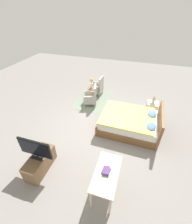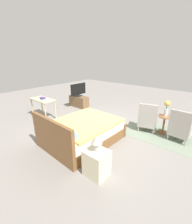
{
  "view_description": "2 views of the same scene",
  "coord_description": "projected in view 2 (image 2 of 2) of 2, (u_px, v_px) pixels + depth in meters",
  "views": [
    {
      "loc": [
        3.99,
        1.11,
        3.73
      ],
      "look_at": [
        0.04,
        -0.12,
        0.68
      ],
      "focal_mm": 24.0,
      "sensor_mm": 36.0,
      "label": 1
    },
    {
      "loc": [
        -2.93,
        3.62,
        2.26
      ],
      "look_at": [
        -0.03,
        0.23,
        0.6
      ],
      "focal_mm": 24.0,
      "sensor_mm": 36.0,
      "label": 2
    }
  ],
  "objects": [
    {
      "name": "flower_vase",
      "position": [
        167.0,
        107.0,
        4.39
      ],
      "size": [
        0.17,
        0.17,
        0.48
      ],
      "color": "silver",
      "rests_on": "side_table"
    },
    {
      "name": "vanity_desk",
      "position": [
        43.0,
        102.0,
        5.7
      ],
      "size": [
        1.04,
        0.52,
        0.75
      ],
      "color": "beige",
      "rests_on": "ground_plane"
    },
    {
      "name": "ground_plane",
      "position": [
        100.0,
        126.0,
        5.15
      ],
      "size": [
        16.0,
        16.0,
        0.0
      ],
      "primitive_type": "plane",
      "color": "gray"
    },
    {
      "name": "tv_stand",
      "position": [
        79.0,
        101.0,
        7.1
      ],
      "size": [
        0.96,
        0.4,
        0.51
      ],
      "color": "brown",
      "rests_on": "ground_plane"
    },
    {
      "name": "floor_rug",
      "position": [
        161.0,
        134.0,
        4.64
      ],
      "size": [
        2.1,
        1.5,
        0.01
      ],
      "color": "gray",
      "rests_on": "ground_plane"
    },
    {
      "name": "bed",
      "position": [
        82.0,
        132.0,
        4.14
      ],
      "size": [
        1.6,
        2.06,
        0.96
      ],
      "color": "brown",
      "rests_on": "ground_plane"
    },
    {
      "name": "table_lamp",
      "position": [
        97.0,
        141.0,
        2.79
      ],
      "size": [
        0.22,
        0.22,
        0.33
      ],
      "color": "silver",
      "rests_on": "nightstand"
    },
    {
      "name": "tv_flatscreen",
      "position": [
        78.0,
        90.0,
        6.9
      ],
      "size": [
        0.2,
        0.88,
        0.59
      ],
      "color": "black",
      "rests_on": "tv_stand"
    },
    {
      "name": "book_stack",
      "position": [
        43.0,
        98.0,
        5.64
      ],
      "size": [
        0.22,
        0.19,
        0.06
      ],
      "color": "#284C8E",
      "rests_on": "vanity_desk"
    },
    {
      "name": "side_table",
      "position": [
        164.0,
        122.0,
        4.57
      ],
      "size": [
        0.4,
        0.4,
        0.58
      ],
      "color": "#936038",
      "rests_on": "ground_plane"
    },
    {
      "name": "armchair_by_window_right",
      "position": [
        147.0,
        119.0,
        4.75
      ],
      "size": [
        0.67,
        0.67,
        0.92
      ],
      "color": "#ADA8A3",
      "rests_on": "floor_rug"
    },
    {
      "name": "nightstand",
      "position": [
        97.0,
        163.0,
        2.96
      ],
      "size": [
        0.44,
        0.41,
        0.56
      ],
      "color": "beige",
      "rests_on": "ground_plane"
    },
    {
      "name": "armchair_by_window_left",
      "position": [
        180.0,
        128.0,
        4.17
      ],
      "size": [
        0.57,
        0.57,
        0.92
      ],
      "color": "#ADA8A3",
      "rests_on": "floor_rug"
    }
  ]
}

